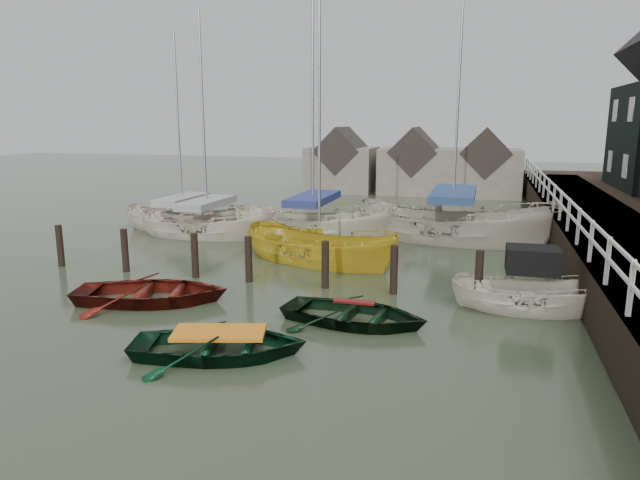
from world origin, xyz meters
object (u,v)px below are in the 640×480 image
(sailboat_a, at_px, (208,235))
(sailboat_c, at_px, (319,261))
(sailboat_d, at_px, (452,238))
(rowboat_green, at_px, (220,355))
(rowboat_dkgreen, at_px, (354,323))
(sailboat_e, at_px, (183,228))
(rowboat_red, at_px, (152,302))
(motorboat, at_px, (530,307))
(sailboat_b, at_px, (313,235))

(sailboat_a, relative_size, sailboat_c, 1.00)
(sailboat_a, bearing_deg, sailboat_d, -80.90)
(sailboat_d, bearing_deg, rowboat_green, 174.89)
(rowboat_dkgreen, bearing_deg, sailboat_e, 53.37)
(sailboat_d, height_order, sailboat_e, sailboat_d)
(sailboat_e, bearing_deg, sailboat_c, -112.03)
(rowboat_dkgreen, height_order, sailboat_a, sailboat_a)
(rowboat_red, height_order, sailboat_d, sailboat_d)
(rowboat_red, distance_m, motorboat, 9.95)
(rowboat_dkgreen, bearing_deg, rowboat_green, 146.94)
(rowboat_red, relative_size, sailboat_e, 0.42)
(rowboat_dkgreen, bearing_deg, rowboat_red, 96.35)
(rowboat_green, height_order, sailboat_b, sailboat_b)
(sailboat_c, bearing_deg, sailboat_e, 83.58)
(rowboat_red, height_order, rowboat_green, rowboat_red)
(sailboat_b, distance_m, sailboat_c, 4.28)
(rowboat_green, distance_m, sailboat_e, 14.58)
(rowboat_red, distance_m, rowboat_green, 4.33)
(sailboat_e, bearing_deg, rowboat_green, -142.08)
(sailboat_b, bearing_deg, motorboat, -135.35)
(motorboat, height_order, sailboat_a, sailboat_a)
(rowboat_green, relative_size, rowboat_dkgreen, 1.02)
(rowboat_green, distance_m, sailboat_b, 12.54)
(motorboat, distance_m, sailboat_e, 16.05)
(rowboat_dkgreen, distance_m, sailboat_a, 11.97)
(motorboat, bearing_deg, sailboat_e, 60.96)
(sailboat_c, distance_m, sailboat_d, 6.51)
(sailboat_d, bearing_deg, sailboat_b, 110.73)
(sailboat_a, distance_m, sailboat_e, 2.03)
(rowboat_dkgreen, relative_size, sailboat_a, 0.35)
(sailboat_d, relative_size, sailboat_e, 1.36)
(sailboat_a, distance_m, sailboat_b, 4.46)
(sailboat_e, bearing_deg, motorboat, -112.28)
(motorboat, bearing_deg, rowboat_green, 125.86)
(rowboat_dkgreen, distance_m, sailboat_e, 13.94)
(sailboat_c, bearing_deg, rowboat_dkgreen, -134.86)
(motorboat, distance_m, sailboat_a, 14.02)
(sailboat_a, height_order, sailboat_b, sailboat_b)
(rowboat_red, relative_size, sailboat_c, 0.40)
(motorboat, height_order, sailboat_b, sailboat_b)
(rowboat_red, bearing_deg, sailboat_c, -44.74)
(rowboat_dkgreen, xyz_separation_m, sailboat_b, (-3.97, 9.76, 0.06))
(sailboat_c, bearing_deg, sailboat_a, 84.52)
(rowboat_green, xyz_separation_m, sailboat_b, (-1.71, 12.42, 0.06))
(motorboat, bearing_deg, sailboat_b, 45.73)
(sailboat_b, bearing_deg, sailboat_d, -82.75)
(rowboat_green, bearing_deg, sailboat_b, -8.13)
(rowboat_dkgreen, xyz_separation_m, sailboat_a, (-8.29, 8.64, 0.06))
(sailboat_b, height_order, sailboat_c, sailboat_b)
(rowboat_dkgreen, bearing_deg, motorboat, -55.22)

